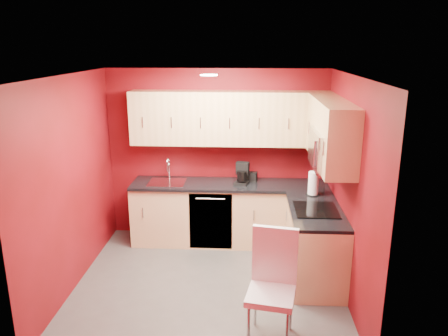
# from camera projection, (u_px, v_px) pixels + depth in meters

# --- Properties ---
(floor) EXTENTS (3.20, 3.20, 0.00)m
(floor) POSITION_uv_depth(u_px,v_px,m) (209.00, 283.00, 5.34)
(floor) COLOR #4B4846
(floor) RESTS_ON ground
(ceiling) EXTENTS (3.20, 3.20, 0.00)m
(ceiling) POSITION_uv_depth(u_px,v_px,m) (206.00, 76.00, 4.66)
(ceiling) COLOR white
(ceiling) RESTS_ON wall_back
(wall_back) EXTENTS (3.20, 0.00, 3.20)m
(wall_back) POSITION_uv_depth(u_px,v_px,m) (217.00, 155.00, 6.44)
(wall_back) COLOR maroon
(wall_back) RESTS_ON floor
(wall_front) EXTENTS (3.20, 0.00, 3.20)m
(wall_front) POSITION_uv_depth(u_px,v_px,m) (191.00, 244.00, 3.56)
(wall_front) COLOR maroon
(wall_front) RESTS_ON floor
(wall_left) EXTENTS (0.00, 3.00, 3.00)m
(wall_left) POSITION_uv_depth(u_px,v_px,m) (71.00, 184.00, 5.09)
(wall_left) COLOR maroon
(wall_left) RESTS_ON floor
(wall_right) EXTENTS (0.00, 3.00, 3.00)m
(wall_right) POSITION_uv_depth(u_px,v_px,m) (349.00, 189.00, 4.91)
(wall_right) COLOR maroon
(wall_right) RESTS_ON floor
(base_cabinets_back) EXTENTS (2.80, 0.60, 0.87)m
(base_cabinets_back) POSITION_uv_depth(u_px,v_px,m) (229.00, 214.00, 6.37)
(base_cabinets_back) COLOR #E8C284
(base_cabinets_back) RESTS_ON floor
(base_cabinets_right) EXTENTS (0.60, 1.30, 0.87)m
(base_cabinets_right) POSITION_uv_depth(u_px,v_px,m) (315.00, 245.00, 5.39)
(base_cabinets_right) COLOR #E8C284
(base_cabinets_right) RESTS_ON floor
(countertop_back) EXTENTS (2.80, 0.63, 0.04)m
(countertop_back) POSITION_uv_depth(u_px,v_px,m) (229.00, 185.00, 6.23)
(countertop_back) COLOR black
(countertop_back) RESTS_ON base_cabinets_back
(countertop_right) EXTENTS (0.63, 1.27, 0.04)m
(countertop_right) POSITION_uv_depth(u_px,v_px,m) (316.00, 211.00, 5.26)
(countertop_right) COLOR black
(countertop_right) RESTS_ON base_cabinets_right
(upper_cabinets_back) EXTENTS (2.80, 0.35, 0.75)m
(upper_cabinets_back) POSITION_uv_depth(u_px,v_px,m) (230.00, 118.00, 6.11)
(upper_cabinets_back) COLOR #D6B279
(upper_cabinets_back) RESTS_ON wall_back
(upper_cabinets_right) EXTENTS (0.35, 1.55, 0.75)m
(upper_cabinets_right) POSITION_uv_depth(u_px,v_px,m) (330.00, 126.00, 5.17)
(upper_cabinets_right) COLOR #D6B279
(upper_cabinets_right) RESTS_ON wall_right
(microwave) EXTENTS (0.42, 0.76, 0.42)m
(microwave) POSITION_uv_depth(u_px,v_px,m) (330.00, 149.00, 5.01)
(microwave) COLOR silver
(microwave) RESTS_ON upper_cabinets_right
(cooktop) EXTENTS (0.50, 0.55, 0.01)m
(cooktop) POSITION_uv_depth(u_px,v_px,m) (316.00, 210.00, 5.22)
(cooktop) COLOR black
(cooktop) RESTS_ON countertop_right
(sink) EXTENTS (0.52, 0.42, 0.35)m
(sink) POSITION_uv_depth(u_px,v_px,m) (167.00, 180.00, 6.28)
(sink) COLOR silver
(sink) RESTS_ON countertop_back
(dishwasher_front) EXTENTS (0.60, 0.02, 0.82)m
(dishwasher_front) POSITION_uv_depth(u_px,v_px,m) (211.00, 221.00, 6.10)
(dishwasher_front) COLOR black
(dishwasher_front) RESTS_ON base_cabinets_back
(downlight) EXTENTS (0.20, 0.20, 0.01)m
(downlight) POSITION_uv_depth(u_px,v_px,m) (209.00, 75.00, 4.95)
(downlight) COLOR white
(downlight) RESTS_ON ceiling
(coffee_maker) EXTENTS (0.23, 0.28, 0.30)m
(coffee_maker) POSITION_uv_depth(u_px,v_px,m) (242.00, 174.00, 6.17)
(coffee_maker) COLOR black
(coffee_maker) RESTS_ON countertop_back
(napkin_holder) EXTENTS (0.14, 0.14, 0.13)m
(napkin_holder) POSITION_uv_depth(u_px,v_px,m) (253.00, 177.00, 6.32)
(napkin_holder) COLOR black
(napkin_holder) RESTS_ON countertop_back
(paper_towel) EXTENTS (0.19, 0.19, 0.31)m
(paper_towel) POSITION_uv_depth(u_px,v_px,m) (313.00, 184.00, 5.71)
(paper_towel) COLOR white
(paper_towel) RESTS_ON countertop_right
(dining_chair) EXTENTS (0.53, 0.55, 1.11)m
(dining_chair) POSITION_uv_depth(u_px,v_px,m) (271.00, 289.00, 4.20)
(dining_chair) COLOR white
(dining_chair) RESTS_ON floor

